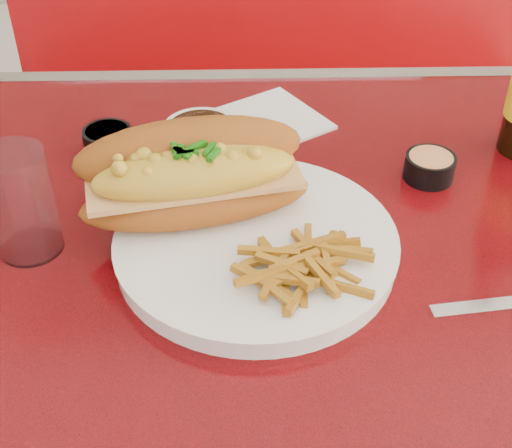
{
  "coord_description": "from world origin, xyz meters",
  "views": [
    {
      "loc": [
        -0.09,
        -0.59,
        1.27
      ],
      "look_at": [
        -0.07,
        -0.01,
        0.81
      ],
      "focal_mm": 50.0,
      "sensor_mm": 36.0,
      "label": 1
    }
  ],
  "objects_px": {
    "sauce_cup_right": "(430,166)",
    "booth_bench_far": "(278,179)",
    "water_tumbler": "(21,203)",
    "dinner_plate": "(256,245)",
    "gravy_ramekin": "(202,142)",
    "fork": "(314,217)",
    "sauce_cup_left": "(108,139)",
    "diner_table": "(315,344)",
    "mac_hoagie": "(193,175)"
  },
  "relations": [
    {
      "from": "diner_table",
      "to": "sauce_cup_right",
      "type": "xyz_separation_m",
      "value": [
        0.14,
        0.12,
        0.18
      ]
    },
    {
      "from": "gravy_ramekin",
      "to": "water_tumbler",
      "type": "xyz_separation_m",
      "value": [
        -0.18,
        -0.17,
        0.03
      ]
    },
    {
      "from": "sauce_cup_right",
      "to": "diner_table",
      "type": "bearing_deg",
      "value": -138.98
    },
    {
      "from": "gravy_ramekin",
      "to": "sauce_cup_right",
      "type": "height_order",
      "value": "gravy_ramekin"
    },
    {
      "from": "booth_bench_far",
      "to": "water_tumbler",
      "type": "xyz_separation_m",
      "value": [
        -0.31,
        -0.81,
        0.54
      ]
    },
    {
      "from": "diner_table",
      "to": "gravy_ramekin",
      "type": "height_order",
      "value": "gravy_ramekin"
    },
    {
      "from": "fork",
      "to": "sauce_cup_left",
      "type": "bearing_deg",
      "value": 27.36
    },
    {
      "from": "sauce_cup_right",
      "to": "booth_bench_far",
      "type": "bearing_deg",
      "value": 101.59
    },
    {
      "from": "diner_table",
      "to": "dinner_plate",
      "type": "relative_size",
      "value": 3.27
    },
    {
      "from": "mac_hoagie",
      "to": "fork",
      "type": "height_order",
      "value": "mac_hoagie"
    },
    {
      "from": "sauce_cup_left",
      "to": "sauce_cup_right",
      "type": "height_order",
      "value": "same"
    },
    {
      "from": "diner_table",
      "to": "mac_hoagie",
      "type": "height_order",
      "value": "mac_hoagie"
    },
    {
      "from": "booth_bench_far",
      "to": "water_tumbler",
      "type": "relative_size",
      "value": 9.99
    },
    {
      "from": "dinner_plate",
      "to": "sauce_cup_left",
      "type": "distance_m",
      "value": 0.28
    },
    {
      "from": "dinner_plate",
      "to": "water_tumbler",
      "type": "distance_m",
      "value": 0.25
    },
    {
      "from": "fork",
      "to": "dinner_plate",
      "type": "bearing_deg",
      "value": 89.7
    },
    {
      "from": "dinner_plate",
      "to": "fork",
      "type": "relative_size",
      "value": 3.16
    },
    {
      "from": "water_tumbler",
      "to": "gravy_ramekin",
      "type": "bearing_deg",
      "value": 42.79
    },
    {
      "from": "diner_table",
      "to": "sauce_cup_left",
      "type": "xyz_separation_m",
      "value": [
        -0.26,
        0.19,
        0.18
      ]
    },
    {
      "from": "fork",
      "to": "water_tumbler",
      "type": "height_order",
      "value": "water_tumbler"
    },
    {
      "from": "gravy_ramekin",
      "to": "diner_table",
      "type": "bearing_deg",
      "value": -50.93
    },
    {
      "from": "mac_hoagie",
      "to": "gravy_ramekin",
      "type": "relative_size",
      "value": 2.79
    },
    {
      "from": "water_tumbler",
      "to": "dinner_plate",
      "type": "bearing_deg",
      "value": -3.67
    },
    {
      "from": "sauce_cup_left",
      "to": "water_tumbler",
      "type": "relative_size",
      "value": 0.56
    },
    {
      "from": "gravy_ramekin",
      "to": "dinner_plate",
      "type": "bearing_deg",
      "value": -70.74
    },
    {
      "from": "dinner_plate",
      "to": "booth_bench_far",
      "type": "bearing_deg",
      "value": 84.94
    },
    {
      "from": "diner_table",
      "to": "booth_bench_far",
      "type": "xyz_separation_m",
      "value": [
        0.0,
        0.81,
        -0.32
      ]
    },
    {
      "from": "gravy_ramekin",
      "to": "sauce_cup_left",
      "type": "height_order",
      "value": "gravy_ramekin"
    },
    {
      "from": "fork",
      "to": "gravy_ramekin",
      "type": "relative_size",
      "value": 1.23
    },
    {
      "from": "fork",
      "to": "gravy_ramekin",
      "type": "height_order",
      "value": "gravy_ramekin"
    },
    {
      "from": "dinner_plate",
      "to": "gravy_ramekin",
      "type": "relative_size",
      "value": 3.91
    },
    {
      "from": "sauce_cup_left",
      "to": "water_tumbler",
      "type": "bearing_deg",
      "value": -106.76
    },
    {
      "from": "sauce_cup_right",
      "to": "fork",
      "type": "bearing_deg",
      "value": -145.67
    },
    {
      "from": "gravy_ramekin",
      "to": "sauce_cup_right",
      "type": "xyz_separation_m",
      "value": [
        0.28,
        -0.04,
        -0.01
      ]
    },
    {
      "from": "dinner_plate",
      "to": "water_tumbler",
      "type": "height_order",
      "value": "water_tumbler"
    },
    {
      "from": "water_tumbler",
      "to": "mac_hoagie",
      "type": "bearing_deg",
      "value": 11.5
    },
    {
      "from": "mac_hoagie",
      "to": "dinner_plate",
      "type": "bearing_deg",
      "value": -49.42
    },
    {
      "from": "diner_table",
      "to": "sauce_cup_left",
      "type": "relative_size",
      "value": 18.42
    },
    {
      "from": "sauce_cup_left",
      "to": "mac_hoagie",
      "type": "bearing_deg",
      "value": -52.63
    },
    {
      "from": "dinner_plate",
      "to": "sauce_cup_right",
      "type": "relative_size",
      "value": 5.46
    },
    {
      "from": "booth_bench_far",
      "to": "sauce_cup_right",
      "type": "height_order",
      "value": "booth_bench_far"
    },
    {
      "from": "gravy_ramekin",
      "to": "fork",
      "type": "bearing_deg",
      "value": -49.09
    },
    {
      "from": "booth_bench_far",
      "to": "fork",
      "type": "xyz_separation_m",
      "value": [
        -0.01,
        -0.79,
        0.5
      ]
    },
    {
      "from": "mac_hoagie",
      "to": "sauce_cup_left",
      "type": "bearing_deg",
      "value": 115.86
    },
    {
      "from": "diner_table",
      "to": "fork",
      "type": "xyz_separation_m",
      "value": [
        -0.01,
        0.02,
        0.18
      ]
    },
    {
      "from": "diner_table",
      "to": "fork",
      "type": "bearing_deg",
      "value": 112.77
    },
    {
      "from": "fork",
      "to": "sauce_cup_right",
      "type": "distance_m",
      "value": 0.18
    },
    {
      "from": "dinner_plate",
      "to": "gravy_ramekin",
      "type": "xyz_separation_m",
      "value": [
        -0.06,
        0.18,
        0.02
      ]
    },
    {
      "from": "diner_table",
      "to": "gravy_ramekin",
      "type": "bearing_deg",
      "value": 129.07
    },
    {
      "from": "diner_table",
      "to": "booth_bench_far",
      "type": "relative_size",
      "value": 1.03
    }
  ]
}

